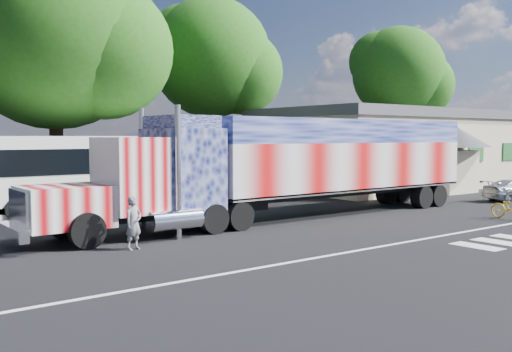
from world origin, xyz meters
TOP-DOWN VIEW (x-y plane):
  - ground at (0.00, 0.00)m, footprint 100.00×100.00m
  - lane_markings at (1.71, -3.77)m, footprint 30.00×2.67m
  - semi_truck at (2.45, 3.32)m, footprint 21.07×3.33m
  - coach_bus at (-2.86, 10.61)m, footprint 11.89×2.77m
  - hall_building at (19.92, 10.86)m, footprint 22.40×12.80m
  - woman at (-6.01, 1.24)m, footprint 0.68×0.55m
  - tree_ne_a at (7.80, 18.11)m, footprint 8.51×8.11m
  - tree_n_mid at (-3.56, 15.32)m, footprint 10.73×10.22m
  - tree_far_ne at (26.54, 17.42)m, footprint 8.36×7.96m

SIDE VIEW (x-z plane):
  - ground at x=0.00m, z-range 0.00..0.00m
  - lane_markings at x=1.71m, z-range 0.00..0.01m
  - woman at x=-6.01m, z-range 0.00..1.63m
  - coach_bus at x=-2.86m, z-range 0.06..3.52m
  - semi_truck at x=2.45m, z-range 0.07..4.56m
  - hall_building at x=19.92m, z-range 0.02..5.22m
  - tree_ne_a at x=7.80m, z-range 2.28..15.09m
  - tree_far_ne at x=26.54m, z-range 2.39..15.27m
  - tree_n_mid at x=-3.56m, z-range 1.84..15.86m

